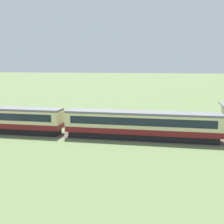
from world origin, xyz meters
TOP-DOWN VIEW (x-y plane):
  - ground_plane at (0.00, 0.00)m, footprint 600.00×600.00m
  - passenger_train at (-10.22, 0.30)m, footprint 89.76×3.06m
  - railway_track at (-17.89, 0.30)m, footprint 139.08×3.60m

SIDE VIEW (x-z plane):
  - ground_plane at x=0.00m, z-range 0.00..0.00m
  - railway_track at x=-17.89m, z-range -0.01..0.03m
  - passenger_train at x=-10.22m, z-range 0.22..4.12m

